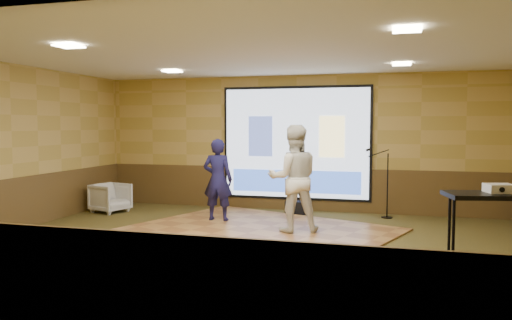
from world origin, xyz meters
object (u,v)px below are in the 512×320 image
(duffel_bag, at_px, (297,207))
(player_right, at_px, (294,178))
(player_left, at_px, (218,180))
(mic_stand, at_px, (384,194))
(banquet_chair, at_px, (110,198))
(projector_screen, at_px, (296,144))
(av_table, at_px, (491,218))
(dance_floor, at_px, (260,230))
(projector, at_px, (499,188))

(duffel_bag, bearing_deg, player_right, -81.16)
(duffel_bag, bearing_deg, player_left, -136.13)
(player_right, relative_size, mic_stand, 1.31)
(player_left, distance_m, duffel_bag, 1.98)
(banquet_chair, bearing_deg, player_left, -80.96)
(player_left, bearing_deg, mic_stand, -160.80)
(projector_screen, xyz_separation_m, banquet_chair, (-3.85, -1.31, -1.16))
(av_table, xyz_separation_m, duffel_bag, (-3.10, 4.03, -0.65))
(av_table, height_order, duffel_bag, av_table)
(projector_screen, xyz_separation_m, dance_floor, (-0.20, -2.35, -1.46))
(player_right, relative_size, projector, 6.04)
(player_right, relative_size, av_table, 1.72)
(dance_floor, xyz_separation_m, mic_stand, (2.13, 1.94, 0.48))
(projector, bearing_deg, player_left, 134.95)
(banquet_chair, bearing_deg, projector, -95.62)
(banquet_chair, bearing_deg, av_table, -96.36)
(projector, distance_m, banquet_chair, 7.84)
(player_left, relative_size, mic_stand, 1.12)
(duffel_bag, bearing_deg, projector, -51.08)
(projector_screen, height_order, dance_floor, projector_screen)
(av_table, bearing_deg, player_left, 148.22)
(player_right, xyz_separation_m, av_table, (2.81, -2.13, -0.18))
(player_left, xyz_separation_m, mic_stand, (3.15, 1.30, -0.34))
(player_right, height_order, duffel_bag, player_right)
(mic_stand, bearing_deg, banquet_chair, -150.10)
(av_table, relative_size, banquet_chair, 1.57)
(player_left, xyz_separation_m, player_right, (1.63, -0.62, 0.13))
(dance_floor, height_order, banquet_chair, banquet_chair)
(av_table, distance_m, mic_stand, 4.25)
(projector_screen, relative_size, player_right, 1.77)
(player_left, relative_size, projector, 5.18)
(dance_floor, relative_size, player_right, 2.36)
(projector, xyz_separation_m, banquet_chair, (-7.16, 3.08, -0.83))
(mic_stand, bearing_deg, projector, -49.80)
(mic_stand, distance_m, banquet_chair, 5.85)
(projector, distance_m, mic_stand, 4.26)
(banquet_chair, height_order, duffel_bag, banquet_chair)
(dance_floor, bearing_deg, duffel_bag, 80.84)
(player_right, bearing_deg, player_left, -39.44)
(dance_floor, relative_size, player_left, 2.75)
(player_right, xyz_separation_m, duffel_bag, (-0.30, 1.90, -0.83))
(projector_screen, distance_m, projector, 5.51)
(duffel_bag, bearing_deg, mic_stand, 0.48)
(projector_screen, height_order, player_right, projector_screen)
(player_left, height_order, player_right, player_right)
(projector, xyz_separation_m, duffel_bag, (-3.20, 3.96, -1.01))
(dance_floor, height_order, player_left, player_left)
(dance_floor, height_order, av_table, av_table)
(player_right, bearing_deg, mic_stand, -147.24)
(projector, height_order, mic_stand, mic_stand)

